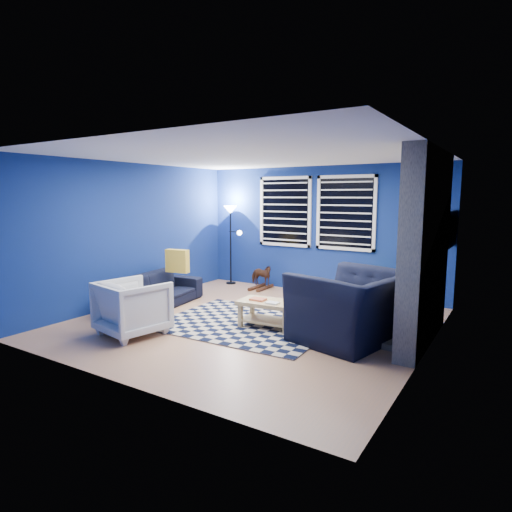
{
  "coord_description": "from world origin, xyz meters",
  "views": [
    {
      "loc": [
        3.4,
        -5.32,
        1.92
      ],
      "look_at": [
        -0.1,
        0.3,
        0.99
      ],
      "focal_mm": 30.0,
      "sensor_mm": 36.0,
      "label": 1
    }
  ],
  "objects_px": {
    "cabinet": "(379,290)",
    "floor_lamp": "(231,220)",
    "rocking_horse": "(261,275)",
    "armchair_big": "(352,307)",
    "coffee_table": "(268,308)",
    "tv": "(450,229)",
    "armchair_bent": "(133,307)",
    "sofa": "(155,291)"
  },
  "relations": [
    {
      "from": "rocking_horse",
      "to": "cabinet",
      "type": "bearing_deg",
      "value": -84.88
    },
    {
      "from": "rocking_horse",
      "to": "coffee_table",
      "type": "relative_size",
      "value": 0.6
    },
    {
      "from": "rocking_horse",
      "to": "floor_lamp",
      "type": "bearing_deg",
      "value": 83.23
    },
    {
      "from": "armchair_big",
      "to": "sofa",
      "type": "bearing_deg",
      "value": -74.68
    },
    {
      "from": "armchair_bent",
      "to": "cabinet",
      "type": "distance_m",
      "value": 4.31
    },
    {
      "from": "sofa",
      "to": "cabinet",
      "type": "height_order",
      "value": "sofa"
    },
    {
      "from": "tv",
      "to": "coffee_table",
      "type": "height_order",
      "value": "tv"
    },
    {
      "from": "tv",
      "to": "cabinet",
      "type": "height_order",
      "value": "tv"
    },
    {
      "from": "sofa",
      "to": "armchair_bent",
      "type": "xyz_separation_m",
      "value": [
        0.81,
        -1.23,
        0.1
      ]
    },
    {
      "from": "tv",
      "to": "floor_lamp",
      "type": "distance_m",
      "value": 4.4
    },
    {
      "from": "coffee_table",
      "to": "floor_lamp",
      "type": "height_order",
      "value": "floor_lamp"
    },
    {
      "from": "armchair_big",
      "to": "rocking_horse",
      "type": "relative_size",
      "value": 2.7
    },
    {
      "from": "cabinet",
      "to": "floor_lamp",
      "type": "height_order",
      "value": "floor_lamp"
    },
    {
      "from": "sofa",
      "to": "rocking_horse",
      "type": "height_order",
      "value": "sofa"
    },
    {
      "from": "cabinet",
      "to": "floor_lamp",
      "type": "distance_m",
      "value": 3.46
    },
    {
      "from": "cabinet",
      "to": "floor_lamp",
      "type": "bearing_deg",
      "value": -167.97
    },
    {
      "from": "tv",
      "to": "cabinet",
      "type": "relative_size",
      "value": 1.68
    },
    {
      "from": "armchair_big",
      "to": "rocking_horse",
      "type": "bearing_deg",
      "value": -114.63
    },
    {
      "from": "sofa",
      "to": "armchair_bent",
      "type": "relative_size",
      "value": 2.29
    },
    {
      "from": "armchair_big",
      "to": "cabinet",
      "type": "height_order",
      "value": "armchair_big"
    },
    {
      "from": "rocking_horse",
      "to": "coffee_table",
      "type": "distance_m",
      "value": 2.62
    },
    {
      "from": "sofa",
      "to": "armchair_big",
      "type": "distance_m",
      "value": 3.49
    },
    {
      "from": "armchair_big",
      "to": "rocking_horse",
      "type": "height_order",
      "value": "armchair_big"
    },
    {
      "from": "tv",
      "to": "armchair_bent",
      "type": "height_order",
      "value": "tv"
    },
    {
      "from": "rocking_horse",
      "to": "cabinet",
      "type": "height_order",
      "value": "cabinet"
    },
    {
      "from": "armchair_big",
      "to": "coffee_table",
      "type": "distance_m",
      "value": 1.25
    },
    {
      "from": "sofa",
      "to": "rocking_horse",
      "type": "bearing_deg",
      "value": -28.01
    },
    {
      "from": "tv",
      "to": "coffee_table",
      "type": "bearing_deg",
      "value": -135.55
    },
    {
      "from": "sofa",
      "to": "coffee_table",
      "type": "height_order",
      "value": "sofa"
    },
    {
      "from": "armchair_bent",
      "to": "sofa",
      "type": "bearing_deg",
      "value": -45.57
    },
    {
      "from": "coffee_table",
      "to": "floor_lamp",
      "type": "relative_size",
      "value": 0.52
    },
    {
      "from": "sofa",
      "to": "rocking_horse",
      "type": "distance_m",
      "value": 2.35
    },
    {
      "from": "armchair_big",
      "to": "coffee_table",
      "type": "bearing_deg",
      "value": -71.69
    },
    {
      "from": "armchair_big",
      "to": "armchair_bent",
      "type": "xyz_separation_m",
      "value": [
        -2.68,
        -1.36,
        -0.08
      ]
    },
    {
      "from": "tv",
      "to": "coffee_table",
      "type": "relative_size",
      "value": 1.14
    },
    {
      "from": "sofa",
      "to": "cabinet",
      "type": "xyz_separation_m",
      "value": [
        3.23,
        2.34,
        -0.05
      ]
    },
    {
      "from": "armchair_bent",
      "to": "cabinet",
      "type": "relative_size",
      "value": 1.42
    },
    {
      "from": "tv",
      "to": "armchair_big",
      "type": "xyz_separation_m",
      "value": [
        -0.88,
        -1.96,
        -0.94
      ]
    },
    {
      "from": "floor_lamp",
      "to": "armchair_bent",
      "type": "bearing_deg",
      "value": -76.8
    },
    {
      "from": "sofa",
      "to": "coffee_table",
      "type": "bearing_deg",
      "value": -97.41
    },
    {
      "from": "tv",
      "to": "coffee_table",
      "type": "distance_m",
      "value": 3.16
    },
    {
      "from": "armchair_bent",
      "to": "armchair_big",
      "type": "bearing_deg",
      "value": -142.11
    }
  ]
}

